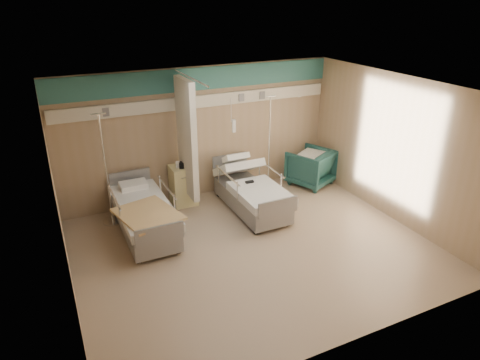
% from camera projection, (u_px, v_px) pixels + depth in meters
% --- Properties ---
extents(ground, '(6.00, 5.00, 0.00)m').
position_uv_depth(ground, '(254.00, 248.00, 7.55)').
color(ground, '#9D866C').
rests_on(ground, ground).
extents(room_walls, '(6.04, 5.04, 2.82)m').
position_uv_depth(room_walls, '(247.00, 144.00, 7.00)').
color(room_walls, tan).
rests_on(room_walls, ground).
extents(bed_right, '(1.00, 2.16, 0.63)m').
position_uv_depth(bed_right, '(251.00, 197.00, 8.74)').
color(bed_right, white).
rests_on(bed_right, ground).
extents(bed_left, '(1.00, 2.16, 0.63)m').
position_uv_depth(bed_left, '(145.00, 219.00, 7.87)').
color(bed_left, white).
rests_on(bed_left, ground).
extents(bedside_cabinet, '(0.50, 0.48, 0.85)m').
position_uv_depth(bedside_cabinet, '(183.00, 185.00, 8.98)').
color(bedside_cabinet, '#EEE095').
rests_on(bedside_cabinet, ground).
extents(visitor_armchair, '(1.19, 1.21, 0.84)m').
position_uv_depth(visitor_armchair, '(311.00, 167.00, 9.92)').
color(visitor_armchair, '#1D4846').
rests_on(visitor_armchair, ground).
extents(waffle_blanket, '(0.90, 0.87, 0.08)m').
position_uv_depth(waffle_blanket, '(314.00, 148.00, 9.74)').
color(waffle_blanket, white).
rests_on(waffle_blanket, visitor_armchair).
extents(iv_stand_right, '(0.38, 0.38, 2.15)m').
position_uv_depth(iv_stand_right, '(268.00, 170.00, 9.69)').
color(iv_stand_right, silver).
rests_on(iv_stand_right, ground).
extents(iv_stand_left, '(0.39, 0.39, 2.19)m').
position_uv_depth(iv_stand_left, '(110.00, 201.00, 8.24)').
color(iv_stand_left, silver).
rests_on(iv_stand_left, ground).
extents(call_remote, '(0.17, 0.08, 0.04)m').
position_uv_depth(call_remote, '(250.00, 182.00, 8.59)').
color(call_remote, black).
rests_on(call_remote, bed_right).
extents(tan_blanket, '(1.14, 1.31, 0.04)m').
position_uv_depth(tan_blanket, '(148.00, 214.00, 7.34)').
color(tan_blanket, tan).
rests_on(tan_blanket, bed_left).
extents(toiletry_bag, '(0.26, 0.20, 0.12)m').
position_uv_depth(toiletry_bag, '(185.00, 165.00, 8.73)').
color(toiletry_bag, black).
rests_on(toiletry_bag, bedside_cabinet).
extents(white_cup, '(0.12, 0.12, 0.13)m').
position_uv_depth(white_cup, '(178.00, 165.00, 8.73)').
color(white_cup, white).
rests_on(white_cup, bedside_cabinet).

